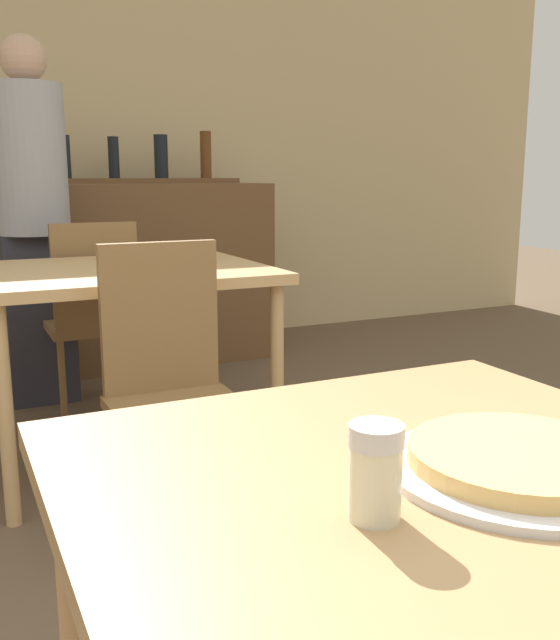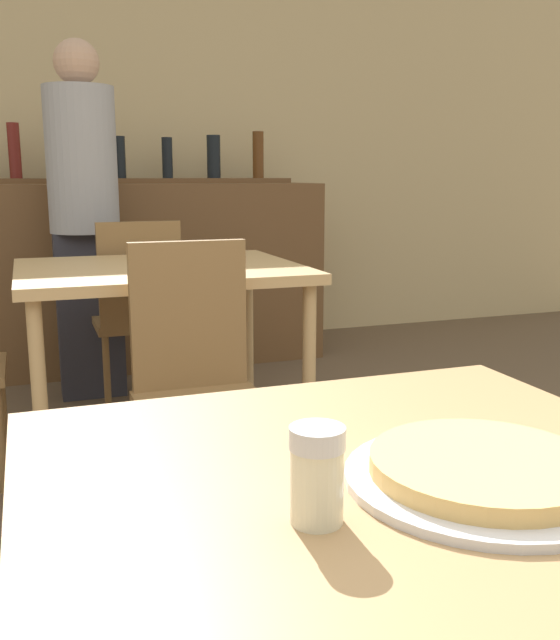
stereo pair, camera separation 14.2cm
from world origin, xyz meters
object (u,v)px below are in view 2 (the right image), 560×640
at_px(chair_far_side_back, 138,306).
at_px(person_standing, 84,209).
at_px(pizza_tray, 483,471).
at_px(cheese_shaker, 317,474).
at_px(chair_far_side_front, 197,371).

xyz_separation_m(chair_far_side_back, person_standing, (-0.20, 0.32, 0.45)).
height_order(chair_far_side_back, pizza_tray, chair_far_side_back).
bearing_deg(chair_far_side_back, pizza_tray, 90.85).
distance_m(pizza_tray, cheese_shaker, 0.24).
bearing_deg(cheese_shaker, person_standing, 90.04).
relative_size(chair_far_side_front, chair_far_side_back, 1.00).
relative_size(cheese_shaker, person_standing, 0.06).
relative_size(pizza_tray, cheese_shaker, 3.12).
bearing_deg(person_standing, cheese_shaker, -89.96).
relative_size(chair_far_side_front, pizza_tray, 2.61).
bearing_deg(chair_far_side_back, chair_far_side_front, 90.00).
bearing_deg(person_standing, chair_far_side_back, -57.98).
height_order(pizza_tray, person_standing, person_standing).
bearing_deg(chair_far_side_front, pizza_tray, -88.43).
bearing_deg(chair_far_side_front, cheese_shaker, -97.70).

